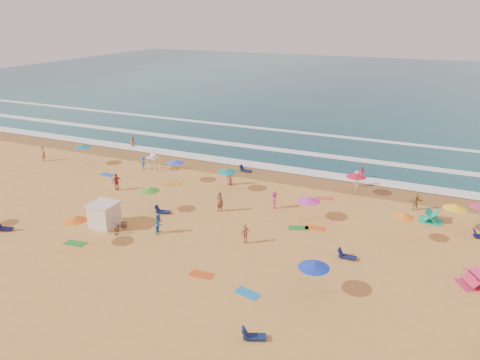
% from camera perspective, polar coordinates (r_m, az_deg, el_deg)
% --- Properties ---
extents(ground, '(220.00, 220.00, 0.00)m').
position_cam_1_polar(ground, '(42.79, -5.19, -4.12)').
color(ground, gold).
rests_on(ground, ground).
extents(ocean, '(220.00, 140.00, 0.18)m').
position_cam_1_polar(ocean, '(120.66, 15.11, 11.14)').
color(ocean, '#0C4756').
rests_on(ocean, ground).
extents(wet_sand, '(220.00, 220.00, 0.00)m').
position_cam_1_polar(wet_sand, '(53.21, 1.41, 0.92)').
color(wet_sand, olive).
rests_on(wet_sand, ground).
extents(surf_foam, '(200.00, 18.70, 0.05)m').
position_cam_1_polar(surf_foam, '(61.00, 4.67, 3.49)').
color(surf_foam, white).
rests_on(surf_foam, ground).
extents(cabana, '(2.00, 2.00, 2.00)m').
position_cam_1_polar(cabana, '(41.54, -16.21, -4.16)').
color(cabana, silver).
rests_on(cabana, ground).
extents(cabana_roof, '(2.20, 2.20, 0.12)m').
position_cam_1_polar(cabana_roof, '(41.13, -16.35, -2.81)').
color(cabana_roof, silver).
rests_on(cabana_roof, cabana).
extents(bicycle, '(0.85, 1.93, 0.99)m').
position_cam_1_polar(bicycle, '(40.40, -14.33, -5.47)').
color(bicycle, black).
rests_on(bicycle, ground).
extents(lifeguard_stand, '(1.20, 1.20, 2.10)m').
position_cam_1_polar(lifeguard_stand, '(54.61, -10.54, 2.24)').
color(lifeguard_stand, white).
rests_on(lifeguard_stand, ground).
extents(beach_umbrellas, '(53.57, 23.79, 0.81)m').
position_cam_1_polar(beach_umbrellas, '(41.27, 0.99, -1.68)').
color(beach_umbrellas, '#DF31AF').
rests_on(beach_umbrellas, ground).
extents(loungers, '(49.70, 27.02, 0.34)m').
position_cam_1_polar(loungers, '(38.34, -2.54, -6.80)').
color(loungers, '#0E1946').
rests_on(loungers, ground).
extents(towels, '(33.90, 20.41, 0.03)m').
position_cam_1_polar(towels, '(41.71, -8.04, -4.89)').
color(towels, orange).
rests_on(towels, ground).
extents(popup_tents, '(5.62, 11.66, 1.20)m').
position_cam_1_polar(popup_tents, '(39.91, 24.25, -6.88)').
color(popup_tents, '#C52B54').
rests_on(popup_tents, ground).
extents(beachgoers, '(44.82, 27.04, 2.13)m').
position_cam_1_polar(beachgoers, '(47.11, -5.17, -0.71)').
color(beachgoers, brown).
rests_on(beachgoers, ground).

